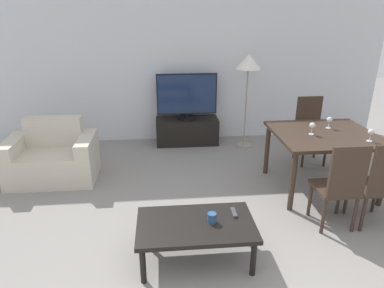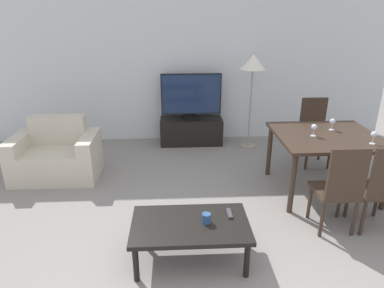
% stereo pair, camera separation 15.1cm
% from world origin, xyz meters
% --- Properties ---
extents(wall_back, '(7.15, 0.06, 2.70)m').
position_xyz_m(wall_back, '(0.00, 3.95, 1.35)').
color(wall_back, silver).
rests_on(wall_back, ground_plane).
extents(armchair, '(1.09, 0.70, 0.78)m').
position_xyz_m(armchair, '(-1.62, 2.54, 0.29)').
color(armchair, beige).
rests_on(armchair, ground_plane).
extents(tv_stand, '(1.02, 0.42, 0.43)m').
position_xyz_m(tv_stand, '(0.24, 3.67, 0.22)').
color(tv_stand, black).
rests_on(tv_stand, ground_plane).
extents(tv, '(0.97, 0.32, 0.74)m').
position_xyz_m(tv, '(0.24, 3.67, 0.80)').
color(tv, black).
rests_on(tv, tv_stand).
extents(coffee_table, '(1.03, 0.61, 0.38)m').
position_xyz_m(coffee_table, '(0.08, 0.78, 0.33)').
color(coffee_table, black).
rests_on(coffee_table, ground_plane).
extents(dining_table, '(1.18, 1.06, 0.73)m').
position_xyz_m(dining_table, '(1.75, 1.96, 0.65)').
color(dining_table, '#38281E').
rests_on(dining_table, ground_plane).
extents(dining_chair_near, '(0.40, 0.40, 0.95)m').
position_xyz_m(dining_chair_near, '(1.54, 1.11, 0.51)').
color(dining_chair_near, '#38281E').
rests_on(dining_chair_near, ground_plane).
extents(dining_chair_far, '(0.40, 0.40, 0.95)m').
position_xyz_m(dining_chair_far, '(1.95, 2.80, 0.51)').
color(dining_chair_far, '#38281E').
rests_on(dining_chair_far, ground_plane).
extents(dining_chair_near_right, '(0.40, 0.40, 0.95)m').
position_xyz_m(dining_chair_near_right, '(1.95, 1.11, 0.51)').
color(dining_chair_near_right, '#38281E').
rests_on(dining_chair_near_right, ground_plane).
extents(floor_lamp, '(0.38, 0.38, 1.49)m').
position_xyz_m(floor_lamp, '(1.16, 3.45, 1.30)').
color(floor_lamp, gray).
rests_on(floor_lamp, ground_plane).
extents(remote_primary, '(0.04, 0.15, 0.02)m').
position_xyz_m(remote_primary, '(0.44, 0.90, 0.39)').
color(remote_primary, '#38383D').
rests_on(remote_primary, coffee_table).
extents(cup_white_near, '(0.08, 0.08, 0.09)m').
position_xyz_m(cup_white_near, '(0.22, 0.78, 0.42)').
color(cup_white_near, navy).
rests_on(cup_white_near, coffee_table).
extents(wine_glass_left, '(0.07, 0.07, 0.15)m').
position_xyz_m(wine_glass_left, '(2.11, 1.64, 0.84)').
color(wine_glass_left, silver).
rests_on(wine_glass_left, dining_table).
extents(wine_glass_center, '(0.07, 0.07, 0.15)m').
position_xyz_m(wine_glass_center, '(1.87, 2.12, 0.84)').
color(wine_glass_center, silver).
rests_on(wine_glass_center, dining_table).
extents(wine_glass_right, '(0.07, 0.07, 0.15)m').
position_xyz_m(wine_glass_right, '(1.56, 1.92, 0.84)').
color(wine_glass_right, silver).
rests_on(wine_glass_right, dining_table).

